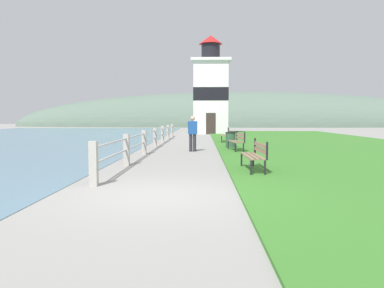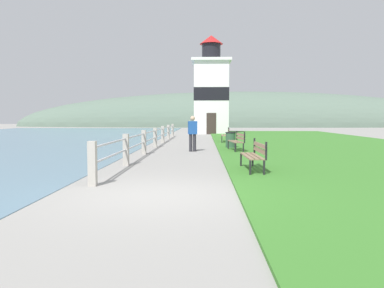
# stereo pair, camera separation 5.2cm
# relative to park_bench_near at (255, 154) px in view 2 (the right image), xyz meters

# --- Properties ---
(ground_plane) EXTENTS (160.00, 160.00, 0.00)m
(ground_plane) POSITION_rel_park_bench_near_xyz_m (-2.47, -3.34, -0.54)
(ground_plane) COLOR gray
(grass_verge) EXTENTS (12.00, 41.41, 0.06)m
(grass_verge) POSITION_rel_park_bench_near_xyz_m (5.21, 10.46, -0.51)
(grass_verge) COLOR #387528
(grass_verge) RESTS_ON ground_plane
(seawall_railing) EXTENTS (0.18, 22.65, 1.05)m
(seawall_railing) POSITION_rel_park_bench_near_xyz_m (-4.05, 8.89, 0.06)
(seawall_railing) COLOR #A8A399
(seawall_railing) RESTS_ON ground_plane
(park_bench_near) EXTENTS (0.54, 1.87, 0.94)m
(park_bench_near) POSITION_rel_park_bench_near_xyz_m (0.00, 0.00, 0.00)
(park_bench_near) COLOR #846B51
(park_bench_near) RESTS_ON ground_plane
(park_bench_midway) EXTENTS (0.67, 1.70, 0.94)m
(park_bench_midway) POSITION_rel_park_bench_near_xyz_m (0.08, 6.47, -0.00)
(park_bench_midway) COLOR #846B51
(park_bench_midway) RESTS_ON ground_plane
(park_bench_far) EXTENTS (0.56, 1.90, 0.94)m
(park_bench_far) POSITION_rel_park_bench_near_xyz_m (-0.06, 12.60, 0.00)
(park_bench_far) COLOR #846B51
(park_bench_far) RESTS_ON ground_plane
(lighthouse) EXTENTS (3.76, 3.76, 9.48)m
(lighthouse) POSITION_rel_park_bench_near_xyz_m (-0.75, 25.88, 3.53)
(lighthouse) COLOR white
(lighthouse) RESTS_ON ground_plane
(person_strolling) EXTENTS (0.44, 0.30, 1.65)m
(person_strolling) POSITION_rel_park_bench_near_xyz_m (-1.99, 6.50, 0.36)
(person_strolling) COLOR #28282D
(person_strolling) RESTS_ON ground_plane
(trash_bin) EXTENTS (0.54, 0.54, 0.84)m
(trash_bin) POSITION_rel_park_bench_near_xyz_m (-0.11, 8.18, -0.12)
(trash_bin) COLOR #2D5138
(trash_bin) RESTS_ON ground_plane
(distant_hillside) EXTENTS (80.00, 16.00, 12.00)m
(distant_hillside) POSITION_rel_park_bench_near_xyz_m (5.53, 54.27, -0.54)
(distant_hillside) COLOR #566B5B
(distant_hillside) RESTS_ON ground_plane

